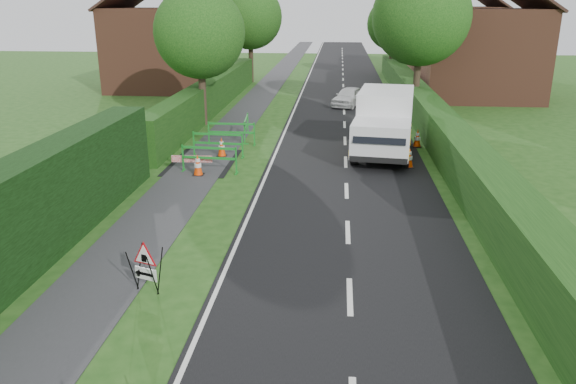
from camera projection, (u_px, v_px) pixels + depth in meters
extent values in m
plane|color=#1E4814|center=(223.00, 317.00, 11.08)|extent=(120.00, 120.00, 0.00)
cube|color=black|center=(343.00, 81.00, 43.88)|extent=(6.00, 90.00, 0.02)
cube|color=#2D2D30|center=(273.00, 80.00, 44.34)|extent=(2.00, 90.00, 0.02)
cube|color=#14380F|center=(213.00, 110.00, 32.25)|extent=(1.00, 24.00, 1.80)
cube|color=#14380F|center=(433.00, 138.00, 25.62)|extent=(1.20, 50.00, 1.50)
cube|color=brown|center=(166.00, 49.00, 39.33)|extent=(7.00, 7.00, 5.50)
cube|color=brown|center=(479.00, 54.00, 35.68)|extent=(7.00, 7.00, 5.50)
cube|color=brown|center=(453.00, 40.00, 48.80)|extent=(7.00, 7.00, 5.50)
cylinder|color=#2D2116|center=(203.00, 99.00, 28.02)|extent=(0.36, 0.36, 2.62)
sphere|color=#113B10|center=(200.00, 33.00, 27.00)|extent=(4.40, 4.40, 4.40)
cylinder|color=#2D2116|center=(416.00, 86.00, 30.81)|extent=(0.36, 0.36, 2.97)
sphere|color=#113B10|center=(421.00, 16.00, 29.62)|extent=(5.20, 5.20, 5.20)
cylinder|color=#2D2116|center=(251.00, 64.00, 43.08)|extent=(0.36, 0.36, 2.80)
sphere|color=#113B10|center=(250.00, 17.00, 41.98)|extent=(4.80, 4.80, 4.80)
cylinder|color=#2D2116|center=(391.00, 62.00, 45.99)|extent=(0.36, 0.36, 2.45)
sphere|color=#113B10|center=(393.00, 24.00, 45.02)|extent=(4.20, 4.20, 4.20)
cylinder|color=black|center=(132.00, 271.00, 11.84)|extent=(0.13, 0.30, 0.99)
cylinder|color=black|center=(140.00, 266.00, 12.06)|extent=(0.13, 0.30, 0.99)
cylinder|color=black|center=(153.00, 276.00, 11.63)|extent=(0.13, 0.30, 0.99)
cylinder|color=black|center=(160.00, 271.00, 11.84)|extent=(0.13, 0.30, 0.99)
cube|color=white|center=(146.00, 274.00, 11.85)|extent=(0.53, 0.20, 0.27)
cube|color=black|center=(145.00, 274.00, 11.84)|extent=(0.37, 0.14, 0.06)
cone|color=black|center=(137.00, 272.00, 11.92)|extent=(0.17, 0.19, 0.16)
cube|color=black|center=(144.00, 258.00, 11.71)|extent=(0.12, 0.05, 0.16)
cube|color=silver|center=(386.00, 114.00, 23.23)|extent=(2.56, 3.67, 2.05)
cube|color=silver|center=(381.00, 138.00, 20.96)|extent=(2.40, 2.47, 1.25)
cube|color=black|center=(379.00, 136.00, 19.88)|extent=(1.89, 0.48, 0.58)
cube|color=#EAB00C|center=(356.00, 138.00, 22.79)|extent=(0.71, 5.21, 0.25)
cube|color=#EAB00C|center=(410.00, 140.00, 22.35)|extent=(0.71, 5.21, 0.25)
cube|color=black|center=(378.00, 160.00, 20.17)|extent=(2.08, 0.40, 0.21)
cylinder|color=black|center=(355.00, 154.00, 21.31)|extent=(0.36, 0.88, 0.85)
cylinder|color=black|center=(406.00, 157.00, 20.92)|extent=(0.36, 0.88, 0.85)
cylinder|color=black|center=(363.00, 134.00, 24.48)|extent=(0.36, 0.88, 0.85)
cylinder|color=black|center=(408.00, 136.00, 24.08)|extent=(0.36, 0.88, 0.85)
cube|color=black|center=(408.00, 167.00, 21.04)|extent=(0.38, 0.38, 0.04)
cone|color=#F54007|center=(409.00, 157.00, 20.92)|extent=(0.32, 0.32, 0.75)
cylinder|color=white|center=(409.00, 158.00, 20.93)|extent=(0.25, 0.25, 0.14)
cylinder|color=white|center=(409.00, 153.00, 20.87)|extent=(0.17, 0.17, 0.10)
cube|color=black|center=(417.00, 147.00, 24.01)|extent=(0.38, 0.38, 0.04)
cone|color=#F54007|center=(417.00, 138.00, 23.88)|extent=(0.32, 0.32, 0.75)
cylinder|color=white|center=(417.00, 138.00, 23.90)|extent=(0.25, 0.25, 0.14)
cylinder|color=white|center=(418.00, 134.00, 23.84)|extent=(0.17, 0.17, 0.10)
cube|color=black|center=(401.00, 140.00, 25.12)|extent=(0.38, 0.38, 0.04)
cone|color=#F54007|center=(401.00, 132.00, 24.99)|extent=(0.32, 0.32, 0.75)
cylinder|color=white|center=(401.00, 132.00, 25.00)|extent=(0.25, 0.25, 0.14)
cylinder|color=white|center=(401.00, 128.00, 24.94)|extent=(0.17, 0.17, 0.10)
cube|color=black|center=(198.00, 175.00, 20.09)|extent=(0.38, 0.38, 0.04)
cone|color=#F54007|center=(198.00, 164.00, 19.96)|extent=(0.32, 0.32, 0.75)
cylinder|color=white|center=(198.00, 165.00, 19.97)|extent=(0.25, 0.25, 0.14)
cylinder|color=white|center=(198.00, 160.00, 19.91)|extent=(0.17, 0.17, 0.10)
cube|color=black|center=(222.00, 156.00, 22.54)|extent=(0.38, 0.38, 0.04)
cone|color=#F54007|center=(222.00, 146.00, 22.42)|extent=(0.32, 0.32, 0.75)
cylinder|color=white|center=(222.00, 147.00, 22.43)|extent=(0.25, 0.25, 0.14)
cylinder|color=white|center=(221.00, 143.00, 22.37)|extent=(0.17, 0.17, 0.10)
cube|color=#177F23|center=(183.00, 158.00, 20.44)|extent=(0.05, 0.05, 1.00)
cube|color=#177F23|center=(236.00, 160.00, 20.12)|extent=(0.05, 0.05, 1.00)
cube|color=#177F23|center=(209.00, 148.00, 20.14)|extent=(2.00, 0.21, 0.08)
cube|color=#177F23|center=(209.00, 158.00, 20.26)|extent=(2.00, 0.21, 0.08)
cube|color=#177F23|center=(184.00, 171.00, 20.59)|extent=(0.09, 0.35, 0.04)
cube|color=#177F23|center=(237.00, 173.00, 20.27)|extent=(0.09, 0.35, 0.04)
cube|color=#177F23|center=(194.00, 144.00, 22.51)|extent=(0.05, 0.05, 1.00)
cube|color=#177F23|center=(242.00, 145.00, 22.22)|extent=(0.05, 0.05, 1.00)
cube|color=#177F23|center=(218.00, 134.00, 22.23)|extent=(2.00, 0.18, 0.08)
cube|color=#177F23|center=(218.00, 143.00, 22.35)|extent=(2.00, 0.18, 0.08)
cube|color=#177F23|center=(195.00, 155.00, 22.66)|extent=(0.08, 0.35, 0.04)
cube|color=#177F23|center=(243.00, 157.00, 22.37)|extent=(0.08, 0.35, 0.04)
cube|color=#177F23|center=(209.00, 133.00, 24.35)|extent=(0.05, 0.05, 1.00)
cube|color=#177F23|center=(254.00, 134.00, 24.16)|extent=(0.05, 0.05, 1.00)
cube|color=#177F23|center=(231.00, 124.00, 24.12)|extent=(2.00, 0.07, 0.08)
cube|color=#177F23|center=(231.00, 132.00, 24.24)|extent=(2.00, 0.07, 0.08)
cube|color=#177F23|center=(209.00, 144.00, 24.51)|extent=(0.06, 0.35, 0.04)
cube|color=#177F23|center=(255.00, 145.00, 24.32)|extent=(0.06, 0.35, 0.04)
cube|color=#177F23|center=(245.00, 133.00, 24.33)|extent=(0.05, 0.05, 1.00)
cube|color=#177F23|center=(248.00, 124.00, 26.22)|extent=(0.05, 0.05, 1.00)
cube|color=#177F23|center=(246.00, 119.00, 25.14)|extent=(0.22, 2.00, 0.08)
cube|color=#177F23|center=(246.00, 127.00, 25.26)|extent=(0.22, 2.00, 0.08)
cube|color=#177F23|center=(245.00, 144.00, 24.48)|extent=(0.35, 0.09, 0.04)
cube|color=#177F23|center=(248.00, 134.00, 26.38)|extent=(0.35, 0.09, 0.04)
cube|color=red|center=(193.00, 171.00, 20.66)|extent=(1.50, 0.11, 0.25)
imported|color=silver|center=(349.00, 97.00, 33.33)|extent=(2.35, 3.52, 1.11)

